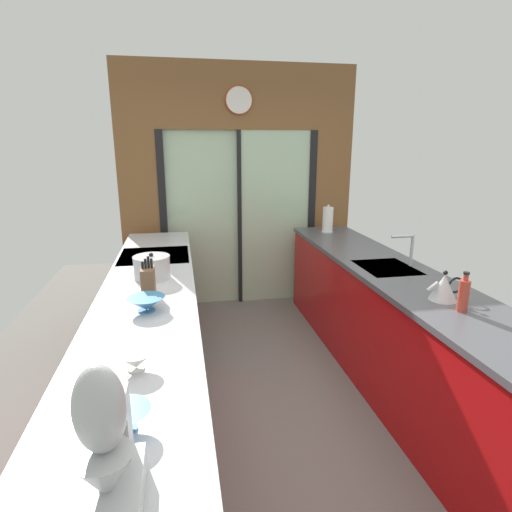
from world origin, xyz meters
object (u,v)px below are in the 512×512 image
object	(u,v)px
oven_range	(158,305)
kettle	(444,287)
mixing_bowl_mid	(135,360)
soap_bottle	(464,295)
stock_pot	(152,267)
knife_block	(148,282)
mixing_bowl_far	(146,304)
stand_mixer	(106,453)
mixing_bowl_near	(124,420)
paper_towel_roll	(328,220)

from	to	relation	value
oven_range	kettle	size ratio (longest dim) A/B	3.72
mixing_bowl_mid	soap_bottle	world-z (taller)	soap_bottle
oven_range	stock_pot	size ratio (longest dim) A/B	3.56
oven_range	knife_block	xyz separation A→B (m)	(0.02, -1.02, 0.56)
mixing_bowl_far	stand_mixer	distance (m)	1.34
oven_range	mixing_bowl_far	distance (m)	1.36
knife_block	stand_mixer	distance (m)	1.58
mixing_bowl_far	kettle	distance (m)	1.79
mixing_bowl_near	oven_range	bearing A→B (deg)	90.46
stock_pot	mixing_bowl_near	bearing A→B (deg)	-90.00
knife_block	stand_mixer	world-z (taller)	stand_mixer
stand_mixer	mixing_bowl_mid	bearing A→B (deg)	90.00
stand_mixer	soap_bottle	bearing A→B (deg)	29.54
mixing_bowl_near	knife_block	size ratio (longest dim) A/B	0.69
knife_block	stand_mixer	bearing A→B (deg)	-90.00
mixing_bowl_far	mixing_bowl_mid	bearing A→B (deg)	-90.00
mixing_bowl_far	stand_mixer	world-z (taller)	stand_mixer
mixing_bowl_mid	stock_pot	xyz separation A→B (m)	(0.00, 1.26, 0.04)
mixing_bowl_near	mixing_bowl_far	size ratio (longest dim) A/B	0.84
stand_mixer	kettle	bearing A→B (deg)	33.71
mixing_bowl_far	stand_mixer	bearing A→B (deg)	-90.00
mixing_bowl_far	knife_block	world-z (taller)	knife_block
soap_bottle	stand_mixer	bearing A→B (deg)	-150.46
kettle	mixing_bowl_mid	bearing A→B (deg)	-164.40
knife_block	paper_towel_roll	distance (m)	2.44
soap_bottle	paper_towel_roll	xyz separation A→B (m)	(0.00, 2.23, 0.04)
mixing_bowl_mid	stand_mixer	distance (m)	0.70
mixing_bowl_mid	stand_mixer	bearing A→B (deg)	-90.00
paper_towel_roll	mixing_bowl_far	bearing A→B (deg)	-133.16
oven_range	soap_bottle	world-z (taller)	soap_bottle
mixing_bowl_mid	kettle	bearing A→B (deg)	15.60
kettle	soap_bottle	xyz separation A→B (m)	(-0.00, -0.18, 0.02)
kettle	paper_towel_roll	size ratio (longest dim) A/B	0.82
mixing_bowl_near	stock_pot	distance (m)	1.65
oven_range	mixing_bowl_mid	bearing A→B (deg)	-89.45
stand_mixer	kettle	world-z (taller)	stand_mixer
oven_range	mixing_bowl_far	xyz separation A→B (m)	(0.02, -1.26, 0.51)
oven_range	mixing_bowl_far	world-z (taller)	mixing_bowl_far
mixing_bowl_far	kettle	bearing A→B (deg)	-4.79
mixing_bowl_near	kettle	distance (m)	1.99
mixing_bowl_near	stand_mixer	xyz separation A→B (m)	(0.00, -0.30, 0.12)
oven_range	kettle	xyz separation A→B (m)	(1.80, -1.41, 0.55)
mixing_bowl_near	stand_mixer	world-z (taller)	stand_mixer
stand_mixer	stock_pot	distance (m)	1.95
knife_block	soap_bottle	world-z (taller)	knife_block
kettle	soap_bottle	size ratio (longest dim) A/B	1.06
paper_towel_roll	knife_block	bearing A→B (deg)	-136.96
oven_range	knife_block	distance (m)	1.17
stand_mixer	paper_towel_roll	distance (m)	3.69
stand_mixer	soap_bottle	world-z (taller)	stand_mixer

